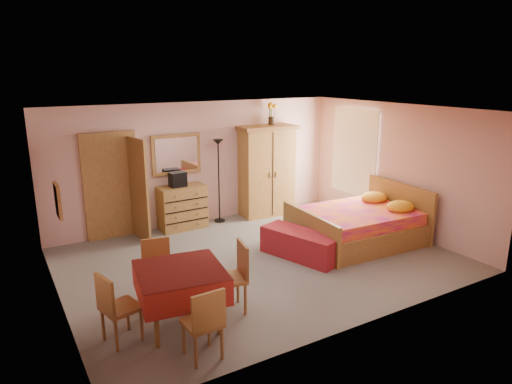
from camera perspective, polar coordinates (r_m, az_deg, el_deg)
floor at (r=8.12m, az=0.48°, el=-8.44°), size 6.50×6.50×0.00m
ceiling at (r=7.48m, az=0.52°, el=10.18°), size 6.50×6.50×0.00m
wall_back at (r=9.86m, az=-7.04°, el=3.60°), size 6.50×0.10×2.60m
wall_front at (r=5.79m, az=13.43°, el=-4.84°), size 6.50×0.10×2.60m
wall_left at (r=6.69m, az=-24.13°, el=-3.10°), size 0.10×5.00×2.60m
wall_right at (r=9.74m, az=17.12°, el=2.90°), size 0.10×5.00×2.60m
doorway at (r=9.32m, az=-17.66°, el=0.60°), size 1.06×0.12×2.15m
window at (r=10.51m, az=12.23°, el=4.90°), size 0.08×1.40×1.95m
picture_left at (r=6.01m, az=-23.54°, el=-1.00°), size 0.04×0.32×0.42m
picture_back at (r=10.93m, az=4.38°, el=6.11°), size 0.30×0.04×0.40m
chest_of_drawers at (r=9.64m, az=-9.19°, el=-1.90°), size 0.98×0.51×0.92m
wall_mirror at (r=9.58m, az=-9.93°, el=4.68°), size 1.05×0.06×0.83m
stereo at (r=9.46m, az=-9.76°, el=1.56°), size 0.34×0.26×0.30m
floor_lamp at (r=9.88m, az=-4.67°, el=1.35°), size 0.26×0.26×1.82m
wardrobe at (r=10.33m, az=1.34°, el=2.65°), size 1.34×0.75×2.05m
sunflower_vase at (r=10.32m, az=1.95°, el=9.78°), size 0.20×0.20×0.49m
bed at (r=8.96m, az=12.49°, el=-2.93°), size 2.36×1.91×1.05m
bench at (r=8.16m, az=5.59°, el=-6.54°), size 0.95×1.54×0.48m
dining_table at (r=6.10m, az=-9.32°, el=-12.87°), size 1.22×1.22×0.79m
chair_south at (r=5.44m, az=-6.76°, el=-15.83°), size 0.42×0.42×0.89m
chair_north at (r=6.73m, az=-12.11°, el=-9.77°), size 0.48×0.48×0.89m
chair_west at (r=5.92m, az=-16.54°, el=-13.59°), size 0.50×0.50×0.91m
chair_east at (r=6.34m, az=-3.41°, el=-10.67°), size 0.52×0.52×0.97m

